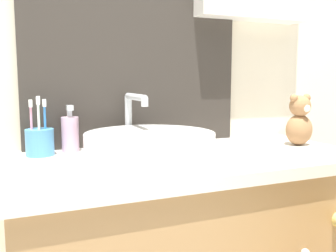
{
  "coord_description": "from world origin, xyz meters",
  "views": [
    {
      "loc": [
        -0.49,
        -0.68,
        1.13
      ],
      "look_at": [
        -0.09,
        0.29,
        0.99
      ],
      "focal_mm": 40.0,
      "sensor_mm": 36.0,
      "label": 1
    }
  ],
  "objects_px": {
    "toothbrush_holder": "(40,141)",
    "soap_dispenser": "(70,133)",
    "teddy_bear": "(299,121)",
    "sink_basin": "(150,145)"
  },
  "relations": [
    {
      "from": "toothbrush_holder",
      "to": "soap_dispenser",
      "type": "height_order",
      "value": "toothbrush_holder"
    },
    {
      "from": "soap_dispenser",
      "to": "teddy_bear",
      "type": "relative_size",
      "value": 0.84
    },
    {
      "from": "sink_basin",
      "to": "teddy_bear",
      "type": "height_order",
      "value": "sink_basin"
    },
    {
      "from": "soap_dispenser",
      "to": "sink_basin",
      "type": "bearing_deg",
      "value": -45.37
    },
    {
      "from": "toothbrush_holder",
      "to": "teddy_bear",
      "type": "relative_size",
      "value": 1.0
    },
    {
      "from": "sink_basin",
      "to": "soap_dispenser",
      "type": "distance_m",
      "value": 0.28
    },
    {
      "from": "toothbrush_holder",
      "to": "soap_dispenser",
      "type": "distance_m",
      "value": 0.1
    },
    {
      "from": "teddy_bear",
      "to": "toothbrush_holder",
      "type": "bearing_deg",
      "value": 169.26
    },
    {
      "from": "soap_dispenser",
      "to": "teddy_bear",
      "type": "xyz_separation_m",
      "value": [
        0.76,
        -0.18,
        0.03
      ]
    },
    {
      "from": "soap_dispenser",
      "to": "toothbrush_holder",
      "type": "bearing_deg",
      "value": -166.43
    }
  ]
}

